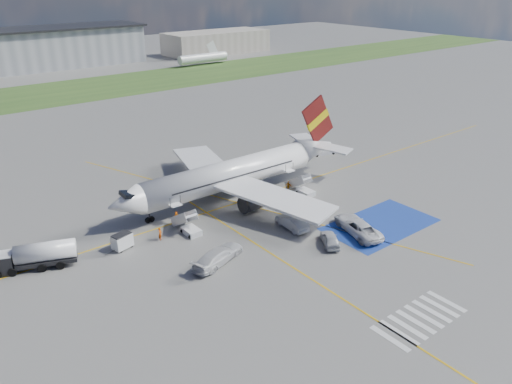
# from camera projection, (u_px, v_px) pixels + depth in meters

# --- Properties ---
(ground) EXTENTS (400.00, 400.00, 0.00)m
(ground) POSITION_uv_depth(u_px,v_px,m) (298.00, 236.00, 58.50)
(ground) COLOR #60605E
(ground) RESTS_ON ground
(grass_strip) EXTENTS (400.00, 30.00, 0.01)m
(grass_strip) POSITION_uv_depth(u_px,v_px,m) (45.00, 94.00, 126.87)
(grass_strip) COLOR #2D4C1E
(grass_strip) RESTS_ON ground
(taxiway_line_main) EXTENTS (120.00, 0.20, 0.01)m
(taxiway_line_main) POSITION_uv_depth(u_px,v_px,m) (238.00, 202.00, 67.14)
(taxiway_line_main) COLOR gold
(taxiway_line_main) RESTS_ON ground
(taxiway_line_cross) EXTENTS (0.20, 60.00, 0.01)m
(taxiway_line_cross) POSITION_uv_depth(u_px,v_px,m) (330.00, 291.00, 48.48)
(taxiway_line_cross) COLOR gold
(taxiway_line_cross) RESTS_ON ground
(taxiway_line_diag) EXTENTS (20.71, 56.45, 0.01)m
(taxiway_line_diag) POSITION_uv_depth(u_px,v_px,m) (238.00, 202.00, 67.14)
(taxiway_line_diag) COLOR gold
(taxiway_line_diag) RESTS_ON ground
(staging_box) EXTENTS (14.00, 8.00, 0.01)m
(staging_box) POSITION_uv_depth(u_px,v_px,m) (380.00, 224.00, 61.28)
(staging_box) COLOR navy
(staging_box) RESTS_ON ground
(crosswalk) EXTENTS (9.00, 4.00, 0.01)m
(crosswalk) POSITION_uv_depth(u_px,v_px,m) (420.00, 319.00, 44.53)
(crosswalk) COLOR silver
(crosswalk) RESTS_ON ground
(terminal_centre) EXTENTS (48.00, 18.00, 12.00)m
(terminal_centre) POSITION_uv_depth(u_px,v_px,m) (66.00, 47.00, 164.56)
(terminal_centre) COLOR gray
(terminal_centre) RESTS_ON ground
(terminal_east) EXTENTS (40.00, 16.00, 8.00)m
(terminal_east) POSITION_uv_depth(u_px,v_px,m) (217.00, 42.00, 191.43)
(terminal_east) COLOR #9E9688
(terminal_east) RESTS_ON ground
(airliner) EXTENTS (36.81, 32.95, 11.92)m
(airliner) POSITION_uv_depth(u_px,v_px,m) (238.00, 172.00, 68.06)
(airliner) COLOR silver
(airliner) RESTS_ON ground
(airstairs_fwd) EXTENTS (1.90, 5.20, 3.60)m
(airstairs_fwd) POSITION_uv_depth(u_px,v_px,m) (189.00, 228.00, 59.14)
(airstairs_fwd) COLOR silver
(airstairs_fwd) RESTS_ON ground
(airstairs_aft) EXTENTS (1.90, 5.20, 3.60)m
(airstairs_aft) POSITION_uv_depth(u_px,v_px,m) (303.00, 190.00, 69.61)
(airstairs_aft) COLOR silver
(airstairs_aft) RESTS_ON ground
(fuel_tanker) EXTENTS (8.38, 5.02, 2.79)m
(fuel_tanker) POSITION_uv_depth(u_px,v_px,m) (36.00, 258.00, 51.86)
(fuel_tanker) COLOR black
(fuel_tanker) RESTS_ON ground
(gpu_cart) EXTENTS (2.45, 1.88, 1.82)m
(gpu_cart) POSITION_uv_depth(u_px,v_px,m) (122.00, 242.00, 55.64)
(gpu_cart) COLOR silver
(gpu_cart) RESTS_ON ground
(belt_loader) EXTENTS (4.81, 2.62, 1.39)m
(belt_loader) POSITION_uv_depth(u_px,v_px,m) (323.00, 152.00, 84.81)
(belt_loader) COLOR silver
(belt_loader) RESTS_ON ground
(car_silver_a) EXTENTS (3.74, 4.45, 1.44)m
(car_silver_a) POSITION_uv_depth(u_px,v_px,m) (330.00, 239.00, 56.46)
(car_silver_a) COLOR silver
(car_silver_a) RESTS_ON ground
(car_silver_b) EXTENTS (2.08, 5.00, 1.61)m
(car_silver_b) POSITION_uv_depth(u_px,v_px,m) (292.00, 222.00, 60.11)
(car_silver_b) COLOR #B2B4BA
(car_silver_b) RESTS_ON ground
(van_white_a) EXTENTS (4.20, 6.36, 2.19)m
(van_white_a) POSITION_uv_depth(u_px,v_px,m) (358.00, 224.00, 58.98)
(van_white_a) COLOR silver
(van_white_a) RESTS_ON ground
(van_white_b) EXTENTS (5.78, 3.76, 2.10)m
(van_white_b) POSITION_uv_depth(u_px,v_px,m) (218.00, 254.00, 52.87)
(van_white_b) COLOR silver
(van_white_b) RESTS_ON ground
(crew_fwd) EXTENTS (0.66, 0.66, 1.54)m
(crew_fwd) POSITION_uv_depth(u_px,v_px,m) (160.00, 234.00, 57.49)
(crew_fwd) COLOR #FF5C0D
(crew_fwd) RESTS_ON ground
(crew_nose) EXTENTS (1.02, 1.00, 1.66)m
(crew_nose) POSITION_uv_depth(u_px,v_px,m) (177.00, 218.00, 61.09)
(crew_nose) COLOR orange
(crew_nose) RESTS_ON ground
(crew_aft) EXTENTS (0.75, 0.98, 1.55)m
(crew_aft) POSITION_uv_depth(u_px,v_px,m) (288.00, 186.00, 70.28)
(crew_aft) COLOR orange
(crew_aft) RESTS_ON ground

